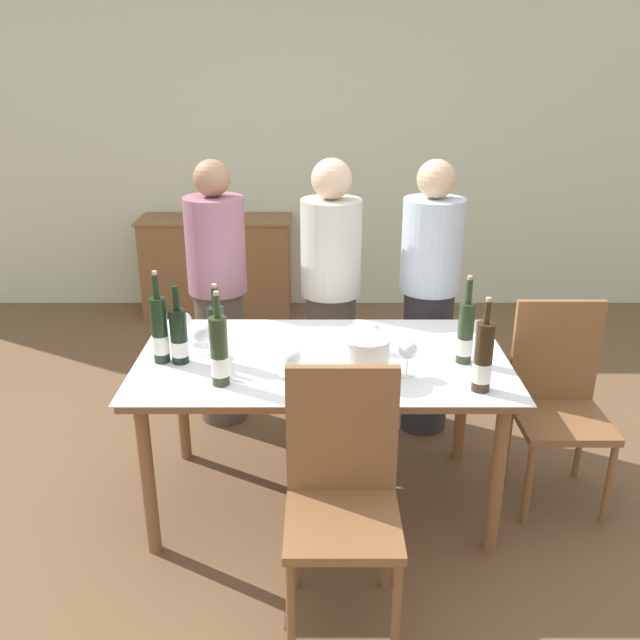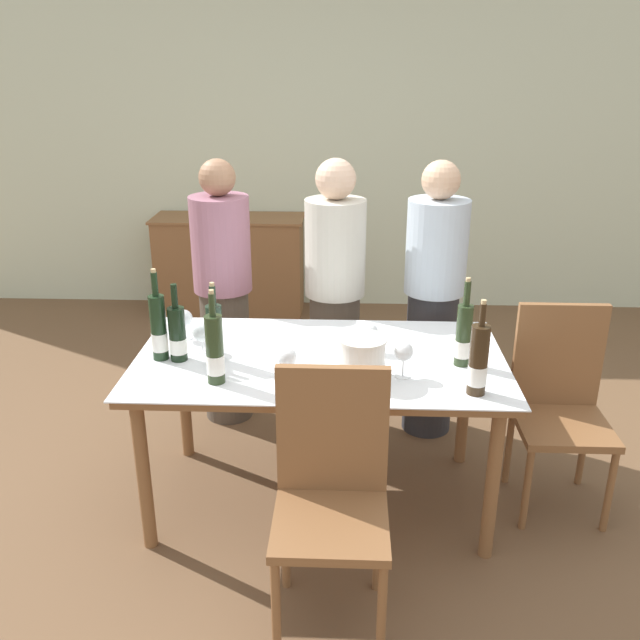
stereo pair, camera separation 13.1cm
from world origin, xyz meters
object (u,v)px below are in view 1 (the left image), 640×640
wine_bottle_5 (215,337)px  person_guest_right (426,302)px  wine_bottle_2 (177,338)px  wine_bottle_3 (217,353)px  wine_glass_4 (405,351)px  person_guest_left (328,300)px  wine_glass_1 (181,321)px  chair_right_end (555,391)px  wine_glass_0 (369,332)px  wine_bottle_1 (157,332)px  dining_table (320,372)px  wine_glass_3 (290,359)px  chair_near_front (340,484)px  sideboard_cabinet (215,266)px  ice_bucket (364,356)px  wine_glass_2 (200,335)px  person_host (216,297)px  wine_bottle_4 (481,359)px  wine_bottle_0 (463,333)px

wine_bottle_5 → person_guest_right: (1.06, 0.79, -0.12)m
wine_bottle_2 → wine_bottle_3: 0.30m
wine_glass_4 → person_guest_left: 0.99m
wine_glass_1 → chair_right_end: (1.79, -0.09, -0.33)m
person_guest_right → wine_glass_0: bearing=-119.1°
wine_bottle_1 → chair_right_end: 1.89m
dining_table → person_guest_right: bearing=50.7°
wine_glass_0 → wine_glass_3: (-0.35, -0.30, 0.00)m
wine_glass_1 → chair_near_front: chair_near_front is taller
wine_bottle_2 → wine_glass_0: size_ratio=2.60×
sideboard_cabinet → wine_bottle_2: wine_bottle_2 is taller
ice_bucket → wine_glass_4: size_ratio=1.30×
wine_bottle_1 → sideboard_cabinet: bearing=93.2°
ice_bucket → wine_bottle_1: (-0.90, 0.16, 0.05)m
wine_glass_2 → wine_glass_3: wine_glass_3 is taller
sideboard_cabinet → wine_glass_2: (0.32, -2.59, 0.45)m
dining_table → person_host: (-0.59, 0.83, 0.08)m
ice_bucket → person_guest_right: person_guest_right is taller
sideboard_cabinet → dining_table: (0.87, -2.63, 0.28)m
sideboard_cabinet → wine_glass_0: wine_glass_0 is taller
chair_near_front → person_host: person_host is taller
wine_bottle_3 → sideboard_cabinet: bearing=98.7°
wine_bottle_4 → sideboard_cabinet: bearing=117.1°
ice_bucket → wine_bottle_0: (0.44, 0.15, 0.04)m
person_host → person_guest_right: (1.18, -0.10, 0.01)m
wine_bottle_3 → chair_near_front: (0.49, -0.42, -0.34)m
ice_bucket → wine_bottle_0: 0.47m
wine_bottle_2 → wine_bottle_3: (0.21, -0.22, 0.02)m
chair_near_front → person_guest_left: person_guest_left is taller
wine_bottle_0 → wine_glass_1: (-1.29, 0.24, -0.03)m
dining_table → wine_glass_0: wine_glass_0 is taller
wine_bottle_4 → person_guest_left: bearing=119.0°
wine_bottle_5 → wine_bottle_2: bearing=176.6°
wine_bottle_0 → person_guest_right: 0.79m
wine_bottle_3 → person_guest_right: (1.02, 1.00, -0.13)m
dining_table → wine_bottle_5: size_ratio=4.52×
dining_table → wine_bottle_4: wine_bottle_4 is taller
ice_bucket → chair_right_end: 1.04m
wine_glass_0 → person_host: size_ratio=0.09×
wine_bottle_0 → wine_bottle_3: size_ratio=0.99×
ice_bucket → wine_bottle_4: 0.48m
sideboard_cabinet → wine_glass_3: bearing=-75.5°
wine_glass_3 → chair_near_front: bearing=-66.5°
wine_bottle_1 → chair_right_end: wine_bottle_1 is taller
dining_table → wine_bottle_4: (0.65, -0.33, 0.21)m
wine_bottle_2 → person_host: bearing=87.2°
wine_bottle_0 → wine_bottle_1: bearing=179.7°
person_guest_left → person_guest_right: bearing=-2.2°
ice_bucket → wine_glass_0: (0.04, 0.27, -0.00)m
wine_bottle_5 → wine_glass_2: bearing=128.1°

